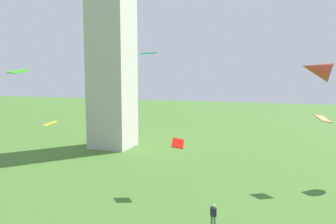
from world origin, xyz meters
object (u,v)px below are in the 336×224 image
Objects in this scene: kite_flying_5 at (178,143)px; kite_flying_8 at (322,119)px; kite_flying_0 at (50,124)px; person_3 at (213,214)px; kite_flying_1 at (18,71)px; kite_flying_7 at (148,53)px; kite_flying_2 at (316,69)px.

kite_flying_5 is 0.93× the size of kite_flying_8.
person_3 is at bearing -58.73° from kite_flying_0.
kite_flying_1 is 14.77m from kite_flying_7.
kite_flying_2 reaches higher than kite_flying_0.
kite_flying_7 is at bearing 175.40° from person_3.
kite_flying_1 is (-14.19, -2.35, 9.99)m from person_3.
person_3 is at bearing -66.24° from kite_flying_1.
person_3 is 19.02m from kite_flying_7.
kite_flying_8 is (12.86, 6.71, 2.00)m from kite_flying_5.
kite_flying_7 is (-9.38, 11.48, 11.92)m from person_3.
kite_flying_2 is at bearing -42.06° from kite_flying_0.
kite_flying_8 reaches higher than kite_flying_0.
kite_flying_8 is (1.46, 8.37, -4.76)m from kite_flying_2.
person_3 is at bearing -44.72° from kite_flying_2.
kite_flying_5 is at bearing -30.99° from kite_flying_1.
person_3 is 1.23× the size of kite_flying_0.
kite_flying_2 is 1.30× the size of kite_flying_7.
kite_flying_2 reaches higher than person_3.
person_3 is 16.82m from kite_flying_8.
kite_flying_1 is 14.85m from kite_flying_5.
kite_flying_5 is at bearing 170.20° from person_3.
person_3 is at bearing 21.85° from kite_flying_5.
kite_flying_2 reaches higher than kite_flying_5.
kite_flying_2 is 13.36m from kite_flying_5.
kite_flying_8 is (22.32, 16.06, -4.61)m from kite_flying_1.
kite_flying_1 is 22.23m from kite_flying_2.
person_3 is 1.16× the size of kite_flying_1.
kite_flying_7 reaches higher than kite_flying_1.
kite_flying_8 reaches higher than kite_flying_5.
kite_flying_0 is at bearing -76.04° from kite_flying_2.
kite_flying_2 is (6.67, 5.33, 10.15)m from person_3.
kite_flying_7 is (5.88, 8.96, 6.56)m from kite_flying_0.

